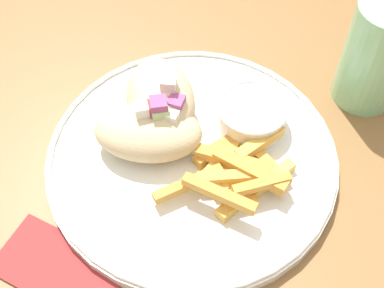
% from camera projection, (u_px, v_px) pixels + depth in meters
% --- Properties ---
extents(table, '(1.21, 1.21, 0.74)m').
position_uv_depth(table, '(186.00, 177.00, 0.65)').
color(table, brown).
rests_on(table, ground_plane).
extents(napkin, '(0.13, 0.09, 0.00)m').
position_uv_depth(napkin, '(58.00, 267.00, 0.50)').
color(napkin, maroon).
rests_on(napkin, table).
extents(plate, '(0.31, 0.31, 0.02)m').
position_uv_depth(plate, '(192.00, 158.00, 0.56)').
color(plate, white).
rests_on(plate, table).
extents(pita_sandwich_near, '(0.13, 0.12, 0.06)m').
position_uv_depth(pita_sandwich_near, '(149.00, 131.00, 0.55)').
color(pita_sandwich_near, beige).
rests_on(pita_sandwich_near, plate).
extents(pita_sandwich_far, '(0.13, 0.12, 0.07)m').
position_uv_depth(pita_sandwich_far, '(158.00, 102.00, 0.56)').
color(pita_sandwich_far, beige).
rests_on(pita_sandwich_far, plate).
extents(fries_pile, '(0.10, 0.15, 0.03)m').
position_uv_depth(fries_pile, '(237.00, 170.00, 0.54)').
color(fries_pile, gold).
rests_on(fries_pile, plate).
extents(sauce_ramekin, '(0.08, 0.08, 0.03)m').
position_uv_depth(sauce_ramekin, '(252.00, 114.00, 0.57)').
color(sauce_ramekin, white).
rests_on(sauce_ramekin, plate).
extents(water_glass, '(0.07, 0.07, 0.13)m').
position_uv_depth(water_glass, '(375.00, 58.00, 0.58)').
color(water_glass, '#8CCC93').
rests_on(water_glass, table).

